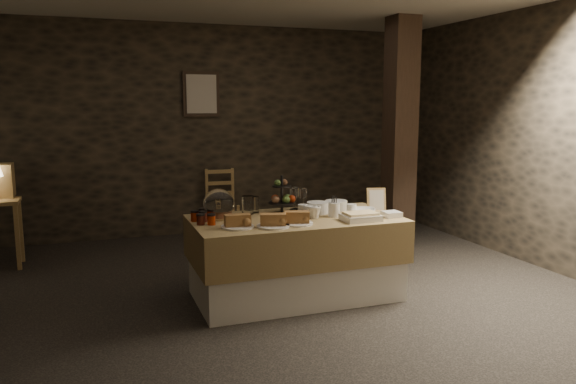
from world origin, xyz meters
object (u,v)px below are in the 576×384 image
object	(u,v)px
buffet_table	(295,252)
fruit_stand	(283,198)
chair	(221,206)
timber_column	(400,133)

from	to	relation	value
buffet_table	fruit_stand	world-z (taller)	fruit_stand
buffet_table	fruit_stand	size ratio (longest dim) A/B	5.23
buffet_table	chair	bearing A→B (deg)	91.77
chair	timber_column	world-z (taller)	timber_column
timber_column	chair	bearing A→B (deg)	148.37
chair	fruit_stand	size ratio (longest dim) A/B	1.93
timber_column	fruit_stand	xyz separation A→B (m)	(-1.80, -1.06, -0.48)
chair	fruit_stand	bearing A→B (deg)	-86.42
chair	timber_column	bearing A→B (deg)	-29.28
buffet_table	chair	size ratio (longest dim) A/B	2.71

